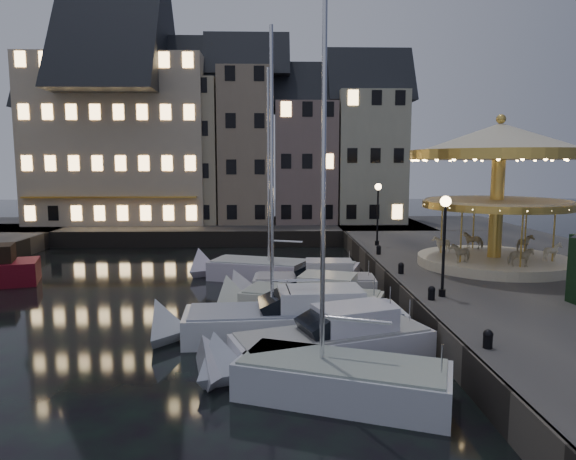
{
  "coord_description": "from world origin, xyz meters",
  "views": [
    {
      "loc": [
        0.23,
        -19.55,
        6.75
      ],
      "look_at": [
        1.0,
        8.0,
        3.2
      ],
      "focal_mm": 32.0,
      "sensor_mm": 36.0,
      "label": 1
    }
  ],
  "objects_px": {
    "motorboat_b": "(322,347)",
    "motorboat_f": "(273,271)",
    "streetlamp_b": "(444,232)",
    "carousel": "(499,167)",
    "motorboat_a": "(323,379)",
    "bollard_c": "(401,268)",
    "bollard_d": "(379,249)",
    "motorboat_e": "(306,286)",
    "bollard_b": "(432,292)",
    "motorboat_c": "(284,321)",
    "bollard_a": "(488,338)",
    "streetlamp_c": "(378,205)",
    "motorboat_d": "(302,302)"
  },
  "relations": [
    {
      "from": "motorboat_b",
      "to": "motorboat_f",
      "type": "relative_size",
      "value": 0.61
    },
    {
      "from": "streetlamp_b",
      "to": "carousel",
      "type": "distance_m",
      "value": 8.38
    },
    {
      "from": "motorboat_a",
      "to": "carousel",
      "type": "relative_size",
      "value": 1.29
    },
    {
      "from": "bollard_c",
      "to": "bollard_d",
      "type": "xyz_separation_m",
      "value": [
        0.0,
        5.5,
        0.0
      ]
    },
    {
      "from": "bollard_c",
      "to": "motorboat_e",
      "type": "xyz_separation_m",
      "value": [
        -4.76,
        0.28,
        -0.96
      ]
    },
    {
      "from": "motorboat_e",
      "to": "bollard_c",
      "type": "bearing_deg",
      "value": -3.39
    },
    {
      "from": "bollard_b",
      "to": "motorboat_e",
      "type": "distance_m",
      "value": 7.17
    },
    {
      "from": "motorboat_c",
      "to": "motorboat_f",
      "type": "relative_size",
      "value": 0.99
    },
    {
      "from": "bollard_a",
      "to": "motorboat_f",
      "type": "relative_size",
      "value": 0.04
    },
    {
      "from": "streetlamp_b",
      "to": "streetlamp_c",
      "type": "distance_m",
      "value": 13.5
    },
    {
      "from": "streetlamp_c",
      "to": "bollard_c",
      "type": "xyz_separation_m",
      "value": [
        -0.6,
        -9.0,
        -2.41
      ]
    },
    {
      "from": "motorboat_d",
      "to": "streetlamp_b",
      "type": "bearing_deg",
      "value": -17.07
    },
    {
      "from": "bollard_a",
      "to": "motorboat_e",
      "type": "height_order",
      "value": "motorboat_e"
    },
    {
      "from": "streetlamp_b",
      "to": "motorboat_c",
      "type": "height_order",
      "value": "motorboat_c"
    },
    {
      "from": "motorboat_c",
      "to": "bollard_a",
      "type": "bearing_deg",
      "value": -38.8
    },
    {
      "from": "bollard_c",
      "to": "bollard_a",
      "type": "bearing_deg",
      "value": -90.0
    },
    {
      "from": "streetlamp_c",
      "to": "motorboat_c",
      "type": "height_order",
      "value": "motorboat_c"
    },
    {
      "from": "bollard_d",
      "to": "motorboat_f",
      "type": "relative_size",
      "value": 0.04
    },
    {
      "from": "bollard_c",
      "to": "motorboat_e",
      "type": "distance_m",
      "value": 4.86
    },
    {
      "from": "streetlamp_c",
      "to": "motorboat_c",
      "type": "distance_m",
      "value": 16.44
    },
    {
      "from": "bollard_a",
      "to": "motorboat_f",
      "type": "xyz_separation_m",
      "value": [
        -6.41,
        14.82,
        -1.07
      ]
    },
    {
      "from": "streetlamp_b",
      "to": "bollard_c",
      "type": "bearing_deg",
      "value": 97.59
    },
    {
      "from": "bollard_a",
      "to": "motorboat_b",
      "type": "xyz_separation_m",
      "value": [
        -4.78,
        1.97,
        -0.96
      ]
    },
    {
      "from": "bollard_c",
      "to": "motorboat_e",
      "type": "height_order",
      "value": "motorboat_e"
    },
    {
      "from": "motorboat_c",
      "to": "carousel",
      "type": "distance_m",
      "value": 14.92
    },
    {
      "from": "streetlamp_c",
      "to": "carousel",
      "type": "relative_size",
      "value": 0.45
    },
    {
      "from": "motorboat_f",
      "to": "bollard_c",
      "type": "bearing_deg",
      "value": -33.97
    },
    {
      "from": "streetlamp_c",
      "to": "motorboat_b",
      "type": "height_order",
      "value": "streetlamp_c"
    },
    {
      "from": "streetlamp_c",
      "to": "bollard_b",
      "type": "distance_m",
      "value": 14.22
    },
    {
      "from": "bollard_d",
      "to": "motorboat_c",
      "type": "height_order",
      "value": "motorboat_c"
    },
    {
      "from": "motorboat_a",
      "to": "bollard_c",
      "type": "bearing_deg",
      "value": 65.42
    },
    {
      "from": "motorboat_c",
      "to": "bollard_d",
      "type": "bearing_deg",
      "value": 61.88
    },
    {
      "from": "streetlamp_b",
      "to": "bollard_d",
      "type": "height_order",
      "value": "streetlamp_b"
    },
    {
      "from": "motorboat_f",
      "to": "carousel",
      "type": "bearing_deg",
      "value": -11.91
    },
    {
      "from": "streetlamp_b",
      "to": "motorboat_c",
      "type": "relative_size",
      "value": 0.33
    },
    {
      "from": "streetlamp_c",
      "to": "motorboat_a",
      "type": "bearing_deg",
      "value": -105.65
    },
    {
      "from": "streetlamp_b",
      "to": "streetlamp_c",
      "type": "relative_size",
      "value": 1.0
    },
    {
      "from": "streetlamp_b",
      "to": "bollard_d",
      "type": "xyz_separation_m",
      "value": [
        -0.6,
        10.0,
        -2.41
      ]
    },
    {
      "from": "bollard_d",
      "to": "motorboat_e",
      "type": "distance_m",
      "value": 7.13
    },
    {
      "from": "streetlamp_c",
      "to": "motorboat_a",
      "type": "relative_size",
      "value": 0.35
    },
    {
      "from": "motorboat_f",
      "to": "streetlamp_b",
      "type": "bearing_deg",
      "value": -51.52
    },
    {
      "from": "bollard_b",
      "to": "motorboat_f",
      "type": "xyz_separation_m",
      "value": [
        -6.41,
        9.32,
        -1.07
      ]
    },
    {
      "from": "bollard_a",
      "to": "motorboat_b",
      "type": "bearing_deg",
      "value": 157.63
    },
    {
      "from": "motorboat_b",
      "to": "bollard_b",
      "type": "bearing_deg",
      "value": 36.49
    },
    {
      "from": "streetlamp_c",
      "to": "carousel",
      "type": "distance_m",
      "value": 9.07
    },
    {
      "from": "motorboat_a",
      "to": "motorboat_c",
      "type": "xyz_separation_m",
      "value": [
        -1.02,
        5.15,
        0.14
      ]
    },
    {
      "from": "bollard_a",
      "to": "bollard_b",
      "type": "distance_m",
      "value": 5.5
    },
    {
      "from": "motorboat_b",
      "to": "motorboat_e",
      "type": "height_order",
      "value": "same"
    },
    {
      "from": "bollard_a",
      "to": "streetlamp_c",
      "type": "bearing_deg",
      "value": 88.24
    },
    {
      "from": "motorboat_e",
      "to": "motorboat_f",
      "type": "height_order",
      "value": "motorboat_f"
    }
  ]
}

